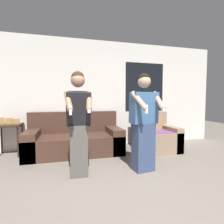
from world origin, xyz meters
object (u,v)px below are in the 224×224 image
at_px(side_table, 9,129).
at_px(person_right, 144,122).
at_px(couch, 75,140).
at_px(person_left, 78,123).
at_px(armchair, 155,137).

bearing_deg(side_table, person_right, -31.63).
bearing_deg(person_right, side_table, 148.37).
distance_m(couch, person_left, 1.37).
distance_m(side_table, person_left, 2.01).
relative_size(side_table, person_right, 0.51).
height_order(side_table, person_right, person_right).
distance_m(armchair, person_right, 1.45).
relative_size(couch, armchair, 2.26).
distance_m(side_table, person_right, 2.88).
xyz_separation_m(armchair, person_right, (-0.80, -1.09, 0.51)).
xyz_separation_m(couch, person_right, (1.06, -1.31, 0.52)).
xyz_separation_m(armchair, person_left, (-1.88, -1.03, 0.53)).
height_order(armchair, person_left, person_left).
height_order(couch, person_left, person_left).
bearing_deg(armchair, couch, 173.20).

